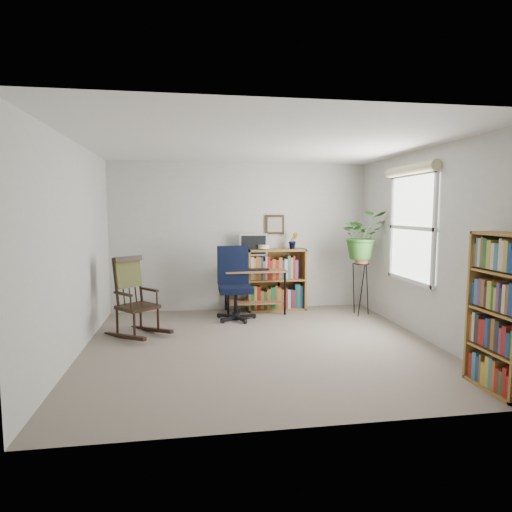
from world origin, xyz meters
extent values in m
cube|color=gray|center=(0.00, 0.00, 0.00)|extent=(4.20, 4.00, 0.00)
cube|color=silver|center=(0.00, 0.00, 2.40)|extent=(4.20, 4.00, 0.00)
cube|color=#B8B8B4|center=(0.00, 2.00, 1.20)|extent=(4.20, 0.00, 2.40)
cube|color=#B8B8B4|center=(0.00, -2.00, 1.20)|extent=(4.20, 0.00, 2.40)
cube|color=#B8B8B4|center=(-2.10, 0.00, 1.20)|extent=(0.00, 4.00, 2.40)
cube|color=#B8B8B4|center=(2.10, 0.00, 1.20)|extent=(0.00, 4.00, 2.40)
cube|color=black|center=(0.18, 1.58, 0.71)|extent=(0.40, 0.15, 0.02)
imported|color=#2D6523|center=(1.80, 1.30, 1.61)|extent=(1.69, 1.88, 1.46)
imported|color=#2D6523|center=(0.84, 1.83, 1.06)|extent=(0.13, 0.24, 0.11)
camera|label=1|loc=(-0.83, -4.97, 1.63)|focal=30.00mm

